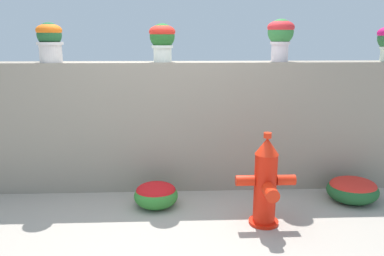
{
  "coord_description": "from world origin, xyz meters",
  "views": [
    {
      "loc": [
        0.11,
        -3.43,
        1.79
      ],
      "look_at": [
        0.29,
        0.74,
        0.78
      ],
      "focal_mm": 35.65,
      "sensor_mm": 36.0,
      "label": 1
    }
  ],
  "objects_px": {
    "fire_hydrant": "(266,183)",
    "flower_bush_right": "(156,194)",
    "potted_plant_1": "(50,39)",
    "potted_plant_2": "(162,38)",
    "flower_bush_left": "(353,189)",
    "potted_plant_3": "(281,34)"
  },
  "relations": [
    {
      "from": "potted_plant_2",
      "to": "potted_plant_3",
      "type": "distance_m",
      "value": 1.34
    },
    {
      "from": "potted_plant_1",
      "to": "flower_bush_left",
      "type": "xyz_separation_m",
      "value": [
        3.32,
        -0.5,
        -1.61
      ]
    },
    {
      "from": "potted_plant_3",
      "to": "fire_hydrant",
      "type": "height_order",
      "value": "potted_plant_3"
    },
    {
      "from": "potted_plant_1",
      "to": "potted_plant_3",
      "type": "bearing_deg",
      "value": 0.82
    },
    {
      "from": "potted_plant_1",
      "to": "fire_hydrant",
      "type": "relative_size",
      "value": 0.47
    },
    {
      "from": "fire_hydrant",
      "to": "flower_bush_left",
      "type": "height_order",
      "value": "fire_hydrant"
    },
    {
      "from": "potted_plant_2",
      "to": "flower_bush_right",
      "type": "relative_size",
      "value": 0.9
    },
    {
      "from": "potted_plant_3",
      "to": "potted_plant_2",
      "type": "bearing_deg",
      "value": -179.27
    },
    {
      "from": "potted_plant_3",
      "to": "flower_bush_left",
      "type": "bearing_deg",
      "value": -35.62
    },
    {
      "from": "potted_plant_3",
      "to": "fire_hydrant",
      "type": "xyz_separation_m",
      "value": [
        -0.34,
        -1.02,
        -1.39
      ]
    },
    {
      "from": "fire_hydrant",
      "to": "flower_bush_right",
      "type": "distance_m",
      "value": 1.19
    },
    {
      "from": "fire_hydrant",
      "to": "flower_bush_right",
      "type": "bearing_deg",
      "value": 158.02
    },
    {
      "from": "potted_plant_1",
      "to": "flower_bush_right",
      "type": "xyz_separation_m",
      "value": [
        1.16,
        -0.55,
        -1.61
      ]
    },
    {
      "from": "flower_bush_left",
      "to": "flower_bush_right",
      "type": "bearing_deg",
      "value": -178.7
    },
    {
      "from": "potted_plant_2",
      "to": "potted_plant_3",
      "type": "relative_size",
      "value": 0.89
    },
    {
      "from": "potted_plant_2",
      "to": "fire_hydrant",
      "type": "height_order",
      "value": "potted_plant_2"
    },
    {
      "from": "potted_plant_1",
      "to": "fire_hydrant",
      "type": "xyz_separation_m",
      "value": [
        2.23,
        -0.98,
        -1.33
      ]
    },
    {
      "from": "potted_plant_2",
      "to": "flower_bush_right",
      "type": "height_order",
      "value": "potted_plant_2"
    },
    {
      "from": "potted_plant_2",
      "to": "flower_bush_left",
      "type": "bearing_deg",
      "value": -14.03
    },
    {
      "from": "potted_plant_1",
      "to": "potted_plant_3",
      "type": "relative_size",
      "value": 0.91
    },
    {
      "from": "potted_plant_1",
      "to": "flower_bush_right",
      "type": "relative_size",
      "value": 0.92
    },
    {
      "from": "fire_hydrant",
      "to": "flower_bush_left",
      "type": "relative_size",
      "value": 1.63
    }
  ]
}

